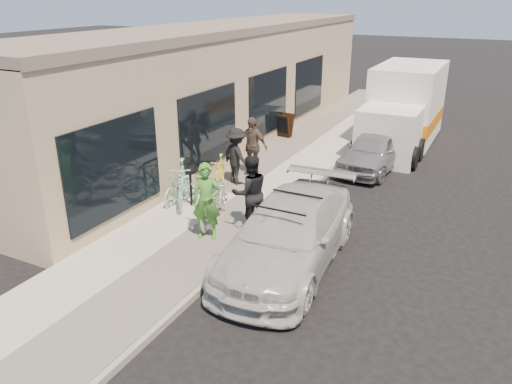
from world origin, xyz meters
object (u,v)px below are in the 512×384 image
(sedan_silver, at_px, (374,151))
(bystander_b, at_px, (252,146))
(bike_rack, at_px, (197,181))
(sedan_white, at_px, (289,234))
(tandem_bike, at_px, (214,197))
(man_standing, at_px, (250,193))
(woman_rider, at_px, (206,201))
(cruiser_bike_b, at_px, (182,185))
(sandwich_board, at_px, (285,125))
(bystander_a, at_px, (237,156))
(cruiser_bike_c, at_px, (220,173))
(moving_truck, at_px, (404,111))
(cruiser_bike_a, at_px, (182,183))

(sedan_silver, height_order, bystander_b, bystander_b)
(bike_rack, height_order, sedan_white, sedan_white)
(tandem_bike, relative_size, bystander_b, 1.24)
(man_standing, distance_m, bystander_b, 3.77)
(bike_rack, relative_size, sedan_silver, 0.25)
(sedan_silver, distance_m, woman_rider, 7.00)
(tandem_bike, relative_size, cruiser_bike_b, 1.40)
(sandwich_board, bearing_deg, bike_rack, -78.09)
(sedan_silver, relative_size, woman_rider, 2.10)
(bystander_b, bearing_deg, cruiser_bike_b, -100.21)
(bystander_a, bearing_deg, tandem_bike, 130.61)
(cruiser_bike_c, bearing_deg, bystander_a, 46.75)
(sedan_white, bearing_deg, man_standing, 143.64)
(tandem_bike, bearing_deg, woman_rider, -85.49)
(moving_truck, distance_m, cruiser_bike_b, 9.34)
(bike_rack, distance_m, cruiser_bike_a, 0.39)
(sandwich_board, height_order, bystander_a, bystander_a)
(woman_rider, xyz_separation_m, man_standing, (0.65, 0.82, 0.03))
(moving_truck, bearing_deg, tandem_bike, -105.93)
(sandwich_board, relative_size, man_standing, 0.49)
(man_standing, bearing_deg, tandem_bike, -48.32)
(man_standing, height_order, bystander_a, man_standing)
(cruiser_bike_a, bearing_deg, moving_truck, 35.64)
(cruiser_bike_b, height_order, cruiser_bike_c, cruiser_bike_c)
(moving_truck, relative_size, cruiser_bike_a, 3.13)
(cruiser_bike_c, bearing_deg, woman_rider, -88.09)
(bike_rack, xyz_separation_m, woman_rider, (1.33, -1.64, 0.31))
(bike_rack, relative_size, bystander_a, 0.57)
(cruiser_bike_b, height_order, bystander_a, bystander_a)
(cruiser_bike_a, bearing_deg, bike_rack, 11.04)
(sedan_silver, bearing_deg, bystander_a, -126.84)
(cruiser_bike_a, bearing_deg, sedan_silver, 25.16)
(cruiser_bike_b, bearing_deg, sedan_silver, 53.80)
(moving_truck, relative_size, cruiser_bike_c, 3.76)
(bike_rack, height_order, sedan_silver, sedan_silver)
(sedan_silver, height_order, moving_truck, moving_truck)
(sedan_white, bearing_deg, cruiser_bike_b, 153.35)
(bike_rack, distance_m, woman_rider, 2.14)
(sedan_white, relative_size, woman_rider, 2.83)
(cruiser_bike_b, bearing_deg, woman_rider, -41.70)
(bike_rack, height_order, cruiser_bike_c, same)
(sedan_silver, xyz_separation_m, cruiser_bike_c, (-3.29, -3.97, -0.01))
(cruiser_bike_a, bearing_deg, woman_rider, -70.86)
(bystander_a, bearing_deg, cruiser_bike_c, 94.09)
(tandem_bike, bearing_deg, sedan_silver, 50.61)
(bike_rack, height_order, woman_rider, woman_rider)
(woman_rider, bearing_deg, sedan_white, -22.04)
(sandwich_board, distance_m, bystander_b, 4.32)
(cruiser_bike_a, relative_size, cruiser_bike_c, 1.20)
(bike_rack, xyz_separation_m, sedan_white, (3.31, -1.67, -0.01))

